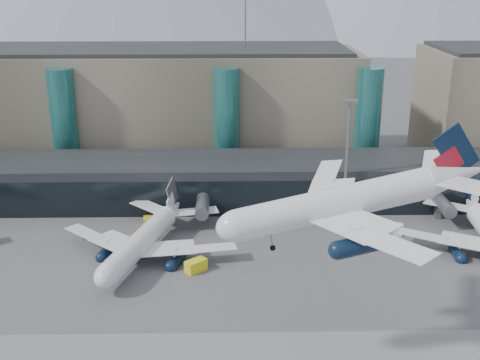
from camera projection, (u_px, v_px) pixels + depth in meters
The scene contains 10 objects.
ground at pixel (191, 354), 83.40m from camera, with size 900.00×900.00×0.00m, color #515154.
concourse at pixel (205, 181), 136.19m from camera, with size 170.00×27.00×10.00m.
terminal_main at pixel (116, 106), 162.68m from camera, with size 130.00×30.00×31.00m.
teal_towers at pixel (146, 125), 148.26m from camera, with size 116.40×19.40×46.00m.
lightmast_mid at pixel (347, 153), 124.42m from camera, with size 3.00×1.20×25.60m.
hero_jet at pixel (362, 191), 73.02m from camera, with size 34.96×34.91×11.34m.
jet_parked_mid at pixel (148, 229), 112.32m from camera, with size 35.12×36.73×11.79m.
veh_b at pixel (148, 221), 125.07m from camera, with size 2.81×1.73×1.62m, color yellow.
veh_d at pixel (398, 229), 121.04m from camera, with size 3.11×1.67×1.78m, color silver.
veh_h at pixel (196, 266), 105.94m from camera, with size 3.81×2.00×2.10m, color yellow.
Camera 1 is at (5.50, -70.75, 50.52)m, focal length 45.00 mm.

